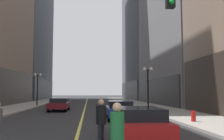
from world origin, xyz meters
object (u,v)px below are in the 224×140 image
street_lamp_right_mid (148,79)px  car_maroon (59,104)px  fire_hydrant_right (193,117)px  car_blue (120,109)px  car_red (139,122)px  pedestrian_in_black_coat (101,119)px  street_lamp_left_far (38,82)px  pedestrian_in_green_parka (117,133)px

street_lamp_right_mid → car_maroon: bearing=170.4°
street_lamp_right_mid → fire_hydrant_right: (0.50, -9.99, -2.86)m
car_maroon → fire_hydrant_right: (9.46, -11.49, -0.32)m
car_blue → car_red: bearing=-90.8°
pedestrian_in_black_coat → street_lamp_left_far: 26.93m
pedestrian_in_green_parka → street_lamp_left_far: (-7.59, 28.78, 2.26)m
car_maroon → pedestrian_in_green_parka: 21.05m
car_blue → street_lamp_right_mid: size_ratio=1.08×
pedestrian_in_green_parka → car_maroon: bearing=100.3°
car_maroon → street_lamp_right_mid: (8.96, -1.51, 2.54)m
car_maroon → fire_hydrant_right: 14.89m
car_maroon → street_lamp_right_mid: bearing=-9.6°
pedestrian_in_green_parka → street_lamp_left_far: size_ratio=0.39×
car_blue → car_maroon: (-5.26, 8.39, -0.00)m
pedestrian_in_green_parka → fire_hydrant_right: size_ratio=2.14×
car_red → street_lamp_left_far: bearing=110.2°
car_blue → street_lamp_left_far: bearing=118.9°
car_maroon → car_blue: bearing=-57.9°
car_red → street_lamp_right_mid: (3.81, 14.79, 2.54)m
pedestrian_in_green_parka → pedestrian_in_black_coat: size_ratio=1.00×
car_red → street_lamp_right_mid: size_ratio=1.09×
street_lamp_left_far → street_lamp_right_mid: same height
pedestrian_in_green_parka → car_red: bearing=72.4°
car_maroon → pedestrian_in_black_coat: (3.50, -17.73, 0.27)m
car_red → pedestrian_in_black_coat: size_ratio=2.84×
fire_hydrant_right → car_blue: bearing=143.5°
car_red → pedestrian_in_green_parka: 4.63m
car_red → car_blue: same height
fire_hydrant_right → pedestrian_in_green_parka: bearing=-121.8°
pedestrian_in_black_coat → street_lamp_right_mid: bearing=71.4°
pedestrian_in_green_parka → street_lamp_left_far: bearing=104.8°
pedestrian_in_black_coat → street_lamp_right_mid: street_lamp_right_mid is taller
car_maroon → car_red: bearing=-72.5°
car_maroon → street_lamp_left_far: 9.29m
pedestrian_in_black_coat → street_lamp_left_far: size_ratio=0.38×
car_red → pedestrian_in_green_parka: (-1.40, -4.40, 0.28)m
car_red → pedestrian_in_black_coat: 2.20m
pedestrian_in_black_coat → fire_hydrant_right: pedestrian_in_black_coat is taller
car_maroon → street_lamp_left_far: (-3.84, 8.07, 2.54)m
car_red → pedestrian_in_green_parka: bearing=-107.6°
car_maroon → street_lamp_left_far: bearing=115.5°
car_red → fire_hydrant_right: car_red is taller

